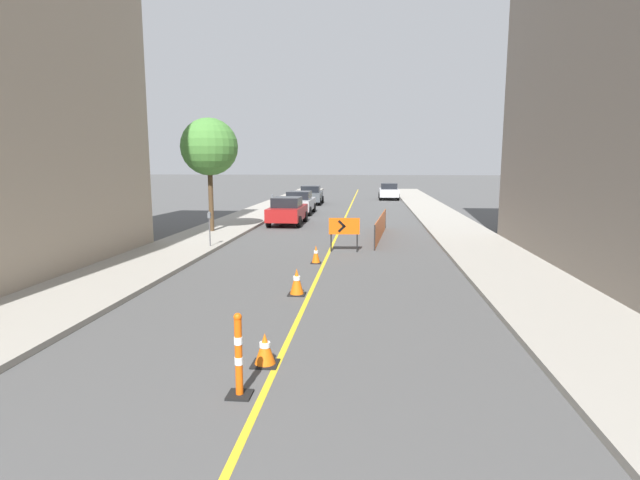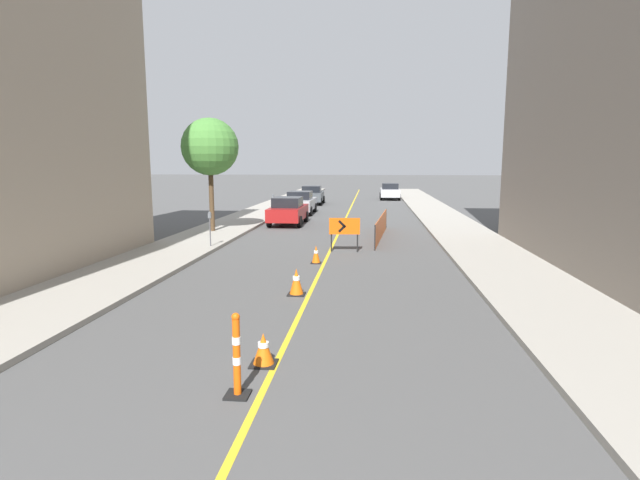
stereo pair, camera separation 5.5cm
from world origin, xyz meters
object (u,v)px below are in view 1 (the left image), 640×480
parked_car_curb_mid (300,202)px  parked_car_opposite_side (389,191)px  delineator_post_front (239,360)px  parked_car_curb_near (287,211)px  parking_meter_near_curb (209,222)px  parking_meter_far_curb (272,200)px  parked_car_curb_far (311,195)px  traffic_cone_second (265,349)px  street_tree_left_near (209,147)px  arrow_barricade_primary (344,228)px  traffic_cone_fourth (316,254)px  traffic_cone_third (297,282)px

parked_car_curb_mid → parked_car_opposite_side: same height
delineator_post_front → parked_car_curb_near: 21.46m
parking_meter_near_curb → parking_meter_far_curb: bearing=90.0°
parked_car_curb_far → parking_meter_near_curb: (-1.47, -22.95, 0.34)m
delineator_post_front → parking_meter_far_curb: (-4.58, 25.93, 0.50)m
traffic_cone_second → parking_meter_near_curb: parking_meter_near_curb is taller
parked_car_curb_mid → parked_car_curb_far: 8.30m
traffic_cone_second → delineator_post_front: (-0.14, -1.21, 0.29)m
delineator_post_front → street_tree_left_near: (-5.97, 17.22, 3.71)m
arrow_barricade_primary → traffic_cone_second: bearing=-98.9°
traffic_cone_second → parking_meter_near_curb: (-4.72, 11.47, 0.86)m
arrow_barricade_primary → parked_car_opposite_side: size_ratio=0.32×
parked_car_curb_mid → parked_car_curb_near: bearing=-88.6°
arrow_barricade_primary → parked_car_curb_mid: bearing=99.8°
traffic_cone_fourth → parked_car_curb_near: bearing=104.5°
traffic_cone_third → traffic_cone_fourth: 4.31m
delineator_post_front → parked_car_curb_far: (-3.12, 35.64, 0.22)m
parking_meter_near_curb → traffic_cone_fourth: bearing=-27.6°
traffic_cone_third → street_tree_left_near: size_ratio=0.13×
parked_car_curb_near → parking_meter_far_curb: (-1.80, 4.65, 0.27)m
arrow_barricade_primary → traffic_cone_fourth: bearing=-115.0°
traffic_cone_third → parked_car_curb_mid: bearing=97.8°
delineator_post_front → arrow_barricade_primary: size_ratio=0.96×
traffic_cone_second → parking_meter_far_curb: size_ratio=0.44×
parked_car_opposite_side → traffic_cone_second: bearing=-95.1°
parking_meter_far_curb → traffic_cone_second: bearing=-79.2°
traffic_cone_fourth → parked_car_curb_mid: bearing=100.0°
traffic_cone_second → parked_car_opposite_side: parked_car_opposite_side is taller
arrow_barricade_primary → parking_meter_near_curb: bearing=174.7°
parking_meter_far_curb → delineator_post_front: bearing=-80.0°
parked_car_curb_far → parked_car_opposite_side: 9.36m
traffic_cone_fourth → parked_car_curb_mid: (-3.00, 17.08, 0.48)m
traffic_cone_second → street_tree_left_near: size_ratio=0.10×
traffic_cone_third → traffic_cone_fourth: size_ratio=1.12×
parked_car_curb_mid → parked_car_curb_far: (-0.18, 8.30, 0.00)m
traffic_cone_third → street_tree_left_near: bearing=118.0°
traffic_cone_third → delineator_post_front: bearing=-90.1°
parked_car_curb_mid → street_tree_left_near: bearing=-106.7°
parking_meter_near_curb → parked_car_opposite_side: bearing=74.1°
traffic_cone_third → parked_car_curb_far: (-3.13, 29.69, 0.44)m
traffic_cone_third → parked_car_curb_mid: size_ratio=0.17×
traffic_cone_fourth → parked_car_opposite_side: parked_car_opposite_side is taller
traffic_cone_fourth → street_tree_left_near: (-6.03, 6.96, 3.97)m
parked_car_curb_near → parking_meter_far_curb: size_ratio=3.26×
parked_car_opposite_side → parking_meter_near_curb: bearing=-105.9°
delineator_post_front → parked_car_opposite_side: size_ratio=0.31×
parked_car_curb_far → parking_meter_far_curb: parked_car_curb_far is taller
delineator_post_front → parking_meter_near_curb: parking_meter_near_curb is taller
parked_car_opposite_side → parking_meter_far_curb: bearing=-117.5°
parked_car_curb_near → parked_car_opposite_side: bearing=72.8°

